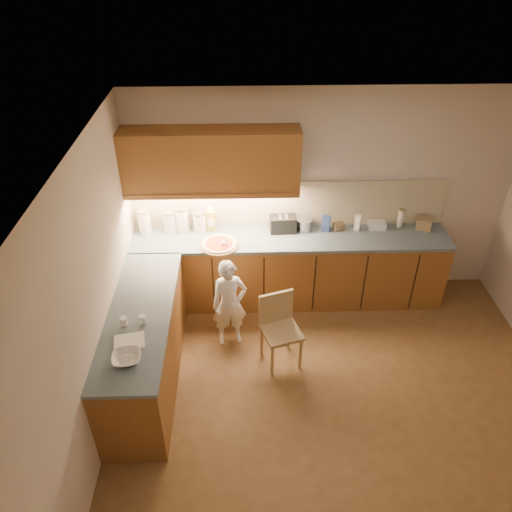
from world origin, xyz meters
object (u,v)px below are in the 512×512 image
oil_jug (211,220)px  toaster (283,224)px  pizza_on_board (219,244)px  child (230,304)px  wooden_chair (279,325)px

oil_jug → toaster: 0.86m
pizza_on_board → oil_jug: oil_jug is taller
oil_jug → pizza_on_board: bearing=-72.8°
child → oil_jug: 1.08m
toaster → wooden_chair: bearing=-97.8°
pizza_on_board → toaster: (0.75, 0.30, 0.08)m
wooden_chair → pizza_on_board: bearing=108.2°
child → toaster: bearing=42.2°
wooden_chair → oil_jug: size_ratio=2.71×
pizza_on_board → child: pizza_on_board is taller
pizza_on_board → oil_jug: 0.38m
oil_jug → toaster: size_ratio=0.98×
wooden_chair → oil_jug: (-0.75, 1.22, 0.57)m
child → wooden_chair: bearing=-41.4°
child → toaster: size_ratio=3.41×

